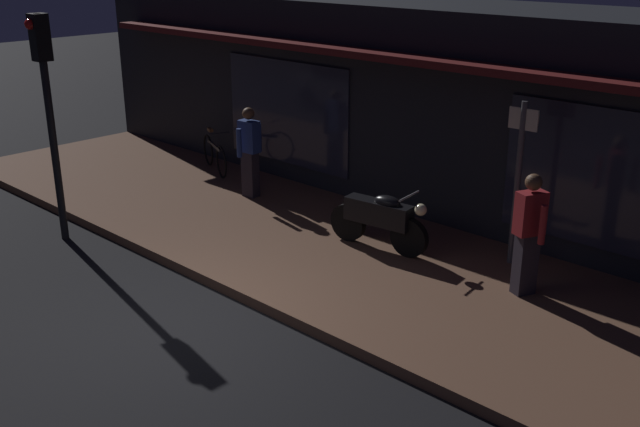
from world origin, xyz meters
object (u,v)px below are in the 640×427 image
(person_photographer, at_px, (250,150))
(sign_post, at_px, (518,174))
(bicycle_parked, at_px, (215,154))
(traffic_light_pole, at_px, (46,89))
(motorcycle, at_px, (380,218))
(person_bystander, at_px, (529,232))

(person_photographer, height_order, sign_post, sign_post)
(bicycle_parked, height_order, sign_post, sign_post)
(sign_post, height_order, traffic_light_pole, traffic_light_pole)
(motorcycle, bearing_deg, person_photographer, 174.59)
(sign_post, xyz_separation_m, traffic_light_pole, (-5.98, -3.87, 0.97))
(person_bystander, xyz_separation_m, sign_post, (-0.64, 0.78, 0.48))
(motorcycle, relative_size, sign_post, 0.71)
(motorcycle, distance_m, person_bystander, 2.41)
(bicycle_parked, relative_size, traffic_light_pole, 0.43)
(traffic_light_pole, bearing_deg, person_bystander, 25.01)
(bicycle_parked, xyz_separation_m, person_photographer, (1.74, -0.56, 0.52))
(person_photographer, height_order, traffic_light_pole, traffic_light_pole)
(motorcycle, xyz_separation_m, traffic_light_pole, (-4.25, -2.96, 1.83))
(bicycle_parked, bearing_deg, person_photographer, -17.70)
(sign_post, bearing_deg, traffic_light_pole, -147.08)
(motorcycle, distance_m, person_photographer, 3.37)
(bicycle_parked, height_order, person_photographer, person_photographer)
(motorcycle, bearing_deg, traffic_light_pole, -145.14)
(bicycle_parked, bearing_deg, traffic_light_pole, -77.83)
(traffic_light_pole, bearing_deg, bicycle_parked, 102.17)
(person_photographer, bearing_deg, bicycle_parked, 162.30)
(bicycle_parked, bearing_deg, motorcycle, -9.75)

